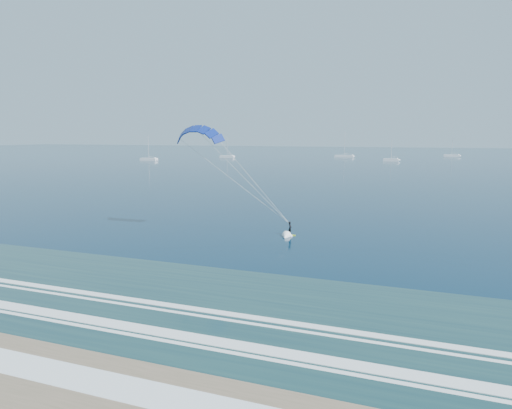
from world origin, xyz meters
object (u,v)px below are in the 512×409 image
Objects in this scene: kitesurfer_rig at (241,175)px; sailboat_2 at (344,156)px; sailboat_3 at (391,160)px; sailboat_1 at (227,156)px; sailboat_4 at (452,156)px; sailboat_0 at (149,159)px.

kitesurfer_rig is 198.95m from sailboat_2.
kitesurfer_rig is 1.58× the size of sailboat_3.
sailboat_4 is at bearing 25.46° from sailboat_1.
sailboat_4 reaches higher than sailboat_1.
sailboat_0 reaches higher than sailboat_1.
kitesurfer_rig reaches higher than sailboat_2.
sailboat_4 is at bearing 81.50° from kitesurfer_rig.
sailboat_3 is 63.38m from sailboat_4.
sailboat_1 is 62.85m from sailboat_2.
kitesurfer_rig is at bearing -98.50° from sailboat_4.
sailboat_1 is 0.95× the size of sailboat_4.
sailboat_2 is 40.30m from sailboat_3.
sailboat_4 is (54.45, 26.35, -0.01)m from sailboat_2.
sailboat_0 is at bearing -121.83° from sailboat_1.
sailboat_2 is (56.91, 26.67, 0.02)m from sailboat_1.
sailboat_2 is at bearing 38.68° from sailboat_0.
sailboat_2 is at bearing 25.11° from sailboat_1.
sailboat_2 is at bearing 96.05° from kitesurfer_rig.
sailboat_0 reaches higher than sailboat_3.
sailboat_2 is (-20.96, 197.74, -6.49)m from kitesurfer_rig.
sailboat_2 is 1.38× the size of sailboat_3.
kitesurfer_rig is at bearing -65.53° from sailboat_1.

